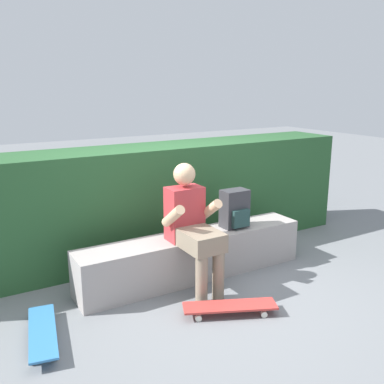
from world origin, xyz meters
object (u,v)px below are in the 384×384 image
(person_skater, at_px, (192,224))
(skateboard_beside_bench, at_px, (42,332))
(bench_main, at_px, (194,256))
(skateboard_near_person, at_px, (230,307))
(backpack_on_bench, at_px, (235,209))

(person_skater, bearing_deg, skateboard_beside_bench, -172.46)
(bench_main, xyz_separation_m, person_skater, (-0.14, -0.21, 0.42))
(skateboard_near_person, relative_size, backpack_on_bench, 2.03)
(bench_main, height_order, backpack_on_bench, backpack_on_bench)
(person_skater, xyz_separation_m, backpack_on_bench, (0.64, 0.20, -0.00))
(bench_main, xyz_separation_m, backpack_on_bench, (0.50, -0.01, 0.42))
(person_skater, distance_m, skateboard_near_person, 0.83)
(skateboard_near_person, relative_size, skateboard_beside_bench, 0.99)
(bench_main, bearing_deg, skateboard_near_person, -98.70)
(person_skater, height_order, backpack_on_bench, person_skater)
(skateboard_beside_bench, bearing_deg, skateboard_near_person, -15.66)
(bench_main, xyz_separation_m, skateboard_near_person, (-0.12, -0.81, -0.15))
(bench_main, distance_m, skateboard_near_person, 0.83)
(skateboard_near_person, bearing_deg, bench_main, 81.30)
(skateboard_near_person, xyz_separation_m, backpack_on_bench, (0.62, 0.80, 0.57))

